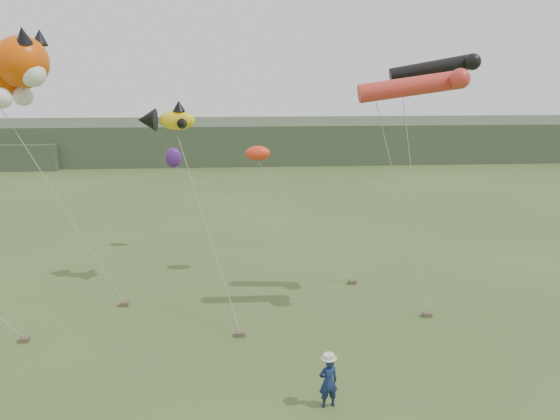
{
  "coord_description": "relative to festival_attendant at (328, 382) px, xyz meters",
  "views": [
    {
      "loc": [
        0.07,
        -14.46,
        9.19
      ],
      "look_at": [
        1.33,
        3.0,
        4.74
      ],
      "focal_mm": 35.0,
      "sensor_mm": 36.0,
      "label": 1
    }
  ],
  "objects": [
    {
      "name": "festival_attendant",
      "position": [
        0.0,
        0.0,
        0.0
      ],
      "size": [
        0.62,
        0.48,
        1.53
      ],
      "primitive_type": "imported",
      "rotation": [
        0.0,
        0.0,
        3.35
      ],
      "color": "#132048",
      "rests_on": "ground"
    },
    {
      "name": "fish_kite",
      "position": [
        -5.41,
        9.65,
        6.5
      ],
      "size": [
        2.46,
        1.67,
        1.28
      ],
      "color": "yellow",
      "rests_on": "ground"
    },
    {
      "name": "tube_kites",
      "position": [
        4.42,
        6.37,
        8.2
      ],
      "size": [
        4.79,
        2.89,
        1.76
      ],
      "color": "black",
      "rests_on": "ground"
    },
    {
      "name": "misc_kites",
      "position": [
        -3.67,
        12.55,
        4.53
      ],
      "size": [
        5.18,
        4.58,
        1.6
      ],
      "color": "red",
      "rests_on": "ground"
    },
    {
      "name": "ground",
      "position": [
        -2.39,
        1.0,
        -0.77
      ],
      "size": [
        120.0,
        120.0,
        0.0
      ],
      "primitive_type": "plane",
      "color": "#385123",
      "rests_on": "ground"
    },
    {
      "name": "headland",
      "position": [
        -5.51,
        45.69,
        1.16
      ],
      "size": [
        90.0,
        13.0,
        4.0
      ],
      "color": "#2D3D28",
      "rests_on": "ground"
    },
    {
      "name": "sandbag_anchors",
      "position": [
        -2.47,
        6.16,
        -0.68
      ],
      "size": [
        15.08,
        4.89,
        0.17
      ],
      "color": "brown",
      "rests_on": "ground"
    }
  ]
}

